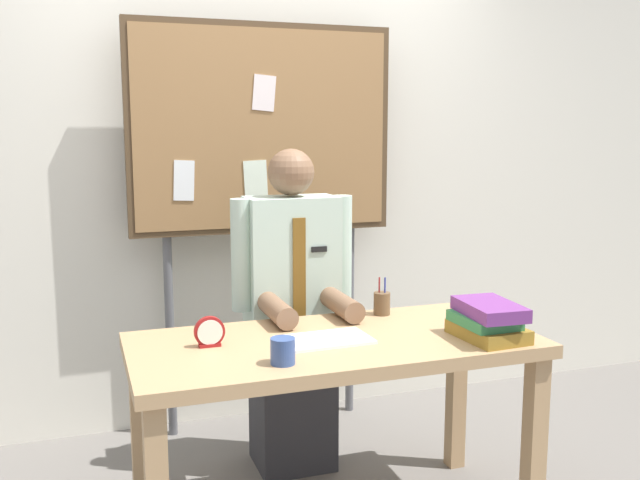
% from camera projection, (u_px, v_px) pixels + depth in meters
% --- Properties ---
extents(back_wall, '(6.40, 0.08, 2.70)m').
position_uv_depth(back_wall, '(254.00, 164.00, 3.71)').
color(back_wall, silver).
rests_on(back_wall, ground_plane).
extents(desk, '(1.51, 0.70, 0.75)m').
position_uv_depth(desk, '(334.00, 365.00, 2.68)').
color(desk, tan).
rests_on(desk, ground_plane).
extents(person, '(0.55, 0.56, 1.45)m').
position_uv_depth(person, '(293.00, 323.00, 3.18)').
color(person, '#2D2D33').
rests_on(person, ground_plane).
extents(bulletin_board, '(1.32, 0.09, 2.04)m').
position_uv_depth(bulletin_board, '(263.00, 136.00, 3.50)').
color(bulletin_board, '#4C3823').
rests_on(bulletin_board, ground_plane).
extents(book_stack, '(0.22, 0.31, 0.14)m').
position_uv_depth(book_stack, '(488.00, 321.00, 2.65)').
color(book_stack, olive).
rests_on(book_stack, desk).
extents(open_notebook, '(0.34, 0.21, 0.01)m').
position_uv_depth(open_notebook, '(325.00, 340.00, 2.63)').
color(open_notebook, white).
rests_on(open_notebook, desk).
extents(desk_clock, '(0.11, 0.04, 0.11)m').
position_uv_depth(desk_clock, '(210.00, 333.00, 2.56)').
color(desk_clock, maroon).
rests_on(desk_clock, desk).
extents(coffee_mug, '(0.08, 0.08, 0.09)m').
position_uv_depth(coffee_mug, '(283.00, 351.00, 2.37)').
color(coffee_mug, '#334C8C').
rests_on(coffee_mug, desk).
extents(pen_holder, '(0.07, 0.07, 0.16)m').
position_uv_depth(pen_holder, '(382.00, 303.00, 3.00)').
color(pen_holder, brown).
rests_on(pen_holder, desk).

